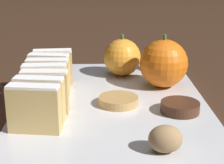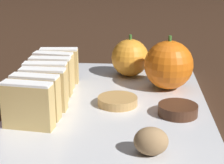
{
  "view_description": "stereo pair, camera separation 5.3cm",
  "coord_description": "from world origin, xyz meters",
  "views": [
    {
      "loc": [
        -0.01,
        -0.5,
        0.21
      ],
      "look_at": [
        0.0,
        0.0,
        0.04
      ],
      "focal_mm": 60.0,
      "sensor_mm": 36.0,
      "label": 1
    },
    {
      "loc": [
        0.04,
        -0.5,
        0.21
      ],
      "look_at": [
        0.0,
        0.0,
        0.04
      ],
      "focal_mm": 60.0,
      "sensor_mm": 36.0,
      "label": 2
    }
  ],
  "objects": [
    {
      "name": "stollen_slice_third",
      "position": [
        -0.09,
        -0.04,
        0.04
      ],
      "size": [
        0.06,
        0.02,
        0.06
      ],
      "color": "tan",
      "rests_on": "serving_platter"
    },
    {
      "name": "serving_platter",
      "position": [
        0.0,
        0.0,
        0.01
      ],
      "size": [
        0.27,
        0.41,
        0.01
      ],
      "color": "silver",
      "rests_on": "ground_plane"
    },
    {
      "name": "ground_plane",
      "position": [
        0.0,
        0.0,
        0.0
      ],
      "size": [
        6.0,
        6.0,
        0.0
      ],
      "primitive_type": "plane",
      "color": "#382316"
    },
    {
      "name": "walnut",
      "position": [
        0.05,
        -0.15,
        0.03
      ],
      "size": [
        0.04,
        0.03,
        0.03
      ],
      "color": "#9E7A51",
      "rests_on": "serving_platter"
    },
    {
      "name": "chocolate_cookie",
      "position": [
        0.09,
        -0.04,
        0.02
      ],
      "size": [
        0.05,
        0.05,
        0.01
      ],
      "color": "#472819",
      "rests_on": "serving_platter"
    },
    {
      "name": "orange_far",
      "position": [
        0.08,
        0.07,
        0.05
      ],
      "size": [
        0.08,
        0.08,
        0.08
      ],
      "color": "orange",
      "rests_on": "serving_platter"
    },
    {
      "name": "orange_near",
      "position": [
        0.02,
        0.13,
        0.04
      ],
      "size": [
        0.07,
        0.07,
        0.07
      ],
      "color": "orange",
      "rests_on": "serving_platter"
    },
    {
      "name": "stollen_slice_front",
      "position": [
        -0.09,
        -0.1,
        0.04
      ],
      "size": [
        0.06,
        0.03,
        0.06
      ],
      "color": "tan",
      "rests_on": "serving_platter"
    },
    {
      "name": "stollen_slice_back",
      "position": [
        -0.09,
        0.08,
        0.04
      ],
      "size": [
        0.06,
        0.02,
        0.06
      ],
      "color": "tan",
      "rests_on": "serving_platter"
    },
    {
      "name": "stollen_slice_second",
      "position": [
        -0.09,
        -0.07,
        0.04
      ],
      "size": [
        0.06,
        0.03,
        0.06
      ],
      "color": "tan",
      "rests_on": "serving_platter"
    },
    {
      "name": "stollen_slice_sixth",
      "position": [
        -0.1,
        0.05,
        0.04
      ],
      "size": [
        0.06,
        0.03,
        0.06
      ],
      "color": "tan",
      "rests_on": "serving_platter"
    },
    {
      "name": "gingerbread_cookie",
      "position": [
        0.01,
        -0.01,
        0.02
      ],
      "size": [
        0.06,
        0.06,
        0.01
      ],
      "color": "tan",
      "rests_on": "serving_platter"
    },
    {
      "name": "stollen_slice_fifth",
      "position": [
        -0.09,
        0.02,
        0.04
      ],
      "size": [
        0.06,
        0.02,
        0.06
      ],
      "color": "tan",
      "rests_on": "serving_platter"
    },
    {
      "name": "stollen_slice_fourth",
      "position": [
        -0.09,
        -0.01,
        0.04
      ],
      "size": [
        0.06,
        0.02,
        0.06
      ],
      "color": "tan",
      "rests_on": "serving_platter"
    },
    {
      "name": "evergreen_sprig",
      "position": [
        0.08,
        0.16,
        0.04
      ],
      "size": [
        0.05,
        0.05,
        0.05
      ],
      "color": "#2D7538",
      "rests_on": "serving_platter"
    }
  ]
}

